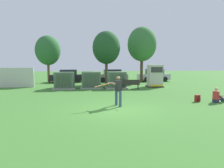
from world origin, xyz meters
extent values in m
plane|color=#3D752D|center=(0.00, 0.00, 0.00)|extent=(96.00, 96.00, 0.00)
cube|color=beige|center=(-9.67, 10.50, 1.00)|extent=(4.80, 0.12, 2.00)
cube|color=#9E9B93|center=(-3.98, 8.91, 0.06)|extent=(2.10, 1.70, 0.12)
cube|color=#567056|center=(-3.98, 8.91, 0.87)|extent=(1.80, 1.40, 1.50)
cube|color=#495F49|center=(-4.62, 8.15, 0.87)|extent=(0.06, 0.12, 1.27)
cube|color=#495F49|center=(-4.37, 8.15, 0.87)|extent=(0.06, 0.12, 1.27)
cube|color=#495F49|center=(-4.11, 8.15, 0.87)|extent=(0.06, 0.12, 1.27)
cube|color=#495F49|center=(-3.86, 8.15, 0.87)|extent=(0.06, 0.12, 1.27)
cube|color=#495F49|center=(-3.60, 8.15, 0.87)|extent=(0.06, 0.12, 1.27)
cube|color=#495F49|center=(-3.35, 8.15, 0.87)|extent=(0.06, 0.12, 1.27)
cube|color=#9E9B93|center=(-1.42, 9.11, 0.06)|extent=(2.10, 1.70, 0.12)
cube|color=#567056|center=(-1.42, 9.11, 0.87)|extent=(1.80, 1.40, 1.50)
cube|color=#495F49|center=(-2.06, 8.35, 0.87)|extent=(0.06, 0.12, 1.27)
cube|color=#495F49|center=(-1.80, 8.35, 0.87)|extent=(0.06, 0.12, 1.27)
cube|color=#495F49|center=(-1.55, 8.35, 0.87)|extent=(0.06, 0.12, 1.27)
cube|color=#495F49|center=(-1.29, 8.35, 0.87)|extent=(0.06, 0.12, 1.27)
cube|color=#495F49|center=(-1.04, 8.35, 0.87)|extent=(0.06, 0.12, 1.27)
cube|color=#495F49|center=(-0.78, 8.35, 0.87)|extent=(0.06, 0.12, 1.27)
cube|color=#9E9B93|center=(1.05, 8.91, 0.06)|extent=(2.10, 1.70, 0.12)
cube|color=#567056|center=(1.05, 8.91, 0.87)|extent=(1.80, 1.40, 1.50)
cube|color=#495F49|center=(0.41, 8.15, 0.87)|extent=(0.06, 0.12, 1.27)
cube|color=#495F49|center=(0.67, 8.15, 0.87)|extent=(0.06, 0.12, 1.27)
cube|color=#495F49|center=(0.92, 8.15, 0.87)|extent=(0.06, 0.12, 1.27)
cube|color=#495F49|center=(1.18, 8.15, 0.87)|extent=(0.06, 0.12, 1.27)
cube|color=#495F49|center=(1.43, 8.15, 0.87)|extent=(0.06, 0.12, 1.27)
cube|color=#495F49|center=(1.69, 8.15, 0.87)|extent=(0.06, 0.12, 1.27)
cube|color=#262626|center=(5.13, 9.50, 0.05)|extent=(1.60, 1.40, 0.10)
cube|color=beige|center=(5.13, 9.50, 1.20)|extent=(1.40, 1.20, 2.20)
cube|color=#383838|center=(5.13, 8.88, 1.81)|extent=(1.19, 0.04, 0.55)
cube|color=yellow|center=(5.13, 8.88, 0.20)|extent=(1.33, 0.04, 0.16)
cube|color=#2D2823|center=(2.24, 8.00, 0.45)|extent=(1.83, 0.55, 0.05)
cube|color=#2D2823|center=(2.22, 7.82, 0.70)|extent=(1.80, 0.20, 0.44)
cylinder|color=#2D2823|center=(1.49, 8.21, 0.21)|extent=(0.06, 0.06, 0.42)
cylinder|color=#2D2823|center=(3.01, 8.07, 0.21)|extent=(0.06, 0.06, 0.42)
cylinder|color=#2D2823|center=(1.46, 7.93, 0.21)|extent=(0.06, 0.06, 0.42)
cylinder|color=#2D2823|center=(2.99, 7.79, 0.21)|extent=(0.06, 0.06, 0.42)
cylinder|color=#384C75|center=(0.25, 0.57, 0.44)|extent=(0.16, 0.16, 0.88)
cylinder|color=#384C75|center=(0.07, 1.02, 0.44)|extent=(0.16, 0.16, 0.88)
cube|color=#262628|center=(0.16, 0.80, 1.18)|extent=(0.37, 0.46, 0.60)
sphere|color=brown|center=(0.16, 0.80, 1.62)|extent=(0.23, 0.23, 0.23)
cylinder|color=brown|center=(-0.16, 0.57, 1.34)|extent=(0.11, 0.54, 0.09)
cylinder|color=brown|center=(-0.22, 0.74, 1.34)|extent=(0.42, 0.47, 0.09)
cylinder|color=#A5723F|center=(-0.82, 0.41, 1.27)|extent=(0.81, 0.37, 0.21)
sphere|color=#A5723F|center=(-0.43, 0.57, 1.34)|extent=(0.08, 0.08, 0.08)
sphere|color=white|center=(-0.01, -0.18, 0.04)|extent=(0.09, 0.09, 0.09)
cube|color=#282D4C|center=(6.45, 1.20, 0.10)|extent=(0.26, 0.35, 0.20)
cube|color=red|center=(6.45, 1.20, 0.46)|extent=(0.24, 0.37, 0.52)
sphere|color=#DBAD89|center=(6.45, 1.20, 0.85)|extent=(0.22, 0.22, 0.22)
cylinder|color=#282D4C|center=(6.67, 1.31, 0.22)|extent=(0.46, 0.16, 0.13)
cylinder|color=#282D4C|center=(6.90, 1.33, 0.23)|extent=(0.30, 0.14, 0.46)
cylinder|color=#282D4C|center=(6.68, 1.11, 0.22)|extent=(0.46, 0.16, 0.13)
cylinder|color=#282D4C|center=(6.91, 1.13, 0.23)|extent=(0.30, 0.14, 0.46)
cylinder|color=#DBAD89|center=(6.66, 1.44, 0.42)|extent=(0.42, 0.11, 0.32)
cylinder|color=#DBAD89|center=(6.69, 0.98, 0.42)|extent=(0.42, 0.11, 0.32)
cube|color=maroon|center=(5.42, 1.55, 0.22)|extent=(0.37, 0.30, 0.44)
cube|color=maroon|center=(5.47, 1.43, 0.15)|extent=(0.23, 0.13, 0.22)
cylinder|color=brown|center=(-6.70, 14.85, 1.23)|extent=(0.30, 0.30, 2.47)
ellipsoid|color=#2D6633|center=(-6.70, 14.85, 4.00)|extent=(3.04, 3.04, 3.61)
cylinder|color=brown|center=(0.36, 13.10, 1.31)|extent=(0.32, 0.32, 2.63)
ellipsoid|color=#235128|center=(0.36, 13.10, 4.26)|extent=(3.23, 3.23, 3.84)
cylinder|color=#4C3828|center=(5.06, 14.82, 1.50)|extent=(0.37, 0.37, 2.99)
ellipsoid|color=#387038|center=(5.06, 14.82, 4.85)|extent=(3.68, 3.68, 4.37)
cube|color=black|center=(-4.53, 15.61, 0.58)|extent=(4.35, 2.13, 0.80)
cube|color=#262B33|center=(-4.38, 15.63, 1.30)|extent=(2.25, 1.77, 0.64)
cylinder|color=black|center=(-5.74, 14.63, 0.32)|extent=(0.66, 0.29, 0.64)
cylinder|color=black|center=(-5.91, 16.32, 0.32)|extent=(0.66, 0.29, 0.64)
cylinder|color=black|center=(-3.15, 14.90, 0.32)|extent=(0.66, 0.29, 0.64)
cylinder|color=black|center=(-3.33, 16.59, 0.32)|extent=(0.66, 0.29, 0.64)
cube|color=gray|center=(1.22, 15.90, 0.58)|extent=(4.38, 2.22, 0.80)
cube|color=#262B33|center=(1.37, 15.92, 1.30)|extent=(2.28, 1.82, 0.64)
cylinder|color=black|center=(0.04, 14.89, 0.32)|extent=(0.66, 0.30, 0.64)
cylinder|color=black|center=(-0.18, 16.58, 0.32)|extent=(0.66, 0.30, 0.64)
cylinder|color=black|center=(2.62, 15.22, 0.32)|extent=(0.66, 0.30, 0.64)
cylinder|color=black|center=(2.40, 16.91, 0.32)|extent=(0.66, 0.30, 0.64)
cube|color=#B2B2B7|center=(7.00, 15.89, 0.58)|extent=(4.32, 2.01, 0.80)
cube|color=#262B33|center=(7.15, 15.90, 1.30)|extent=(2.21, 1.71, 0.64)
cylinder|color=black|center=(5.76, 14.94, 0.32)|extent=(0.65, 0.27, 0.64)
cylinder|color=black|center=(5.64, 16.64, 0.32)|extent=(0.65, 0.27, 0.64)
cylinder|color=black|center=(8.36, 15.14, 0.32)|extent=(0.65, 0.27, 0.64)
cylinder|color=black|center=(8.23, 16.83, 0.32)|extent=(0.65, 0.27, 0.64)
camera|label=1|loc=(-1.35, -10.56, 2.53)|focal=32.02mm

